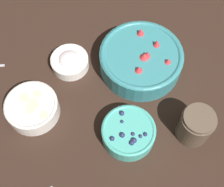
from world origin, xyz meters
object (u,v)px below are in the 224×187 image
object	(u,v)px
bowl_bananas	(32,107)
bowl_cream	(70,61)
jar_chocolate	(195,126)
bowl_blueberries	(128,132)
bowl_strawberries	(141,59)

from	to	relation	value
bowl_bananas	bowl_cream	size ratio (longest dim) A/B	1.29
jar_chocolate	bowl_blueberries	bearing A→B (deg)	161.39
bowl_cream	jar_chocolate	distance (m)	0.43
jar_chocolate	bowl_bananas	bearing A→B (deg)	149.59
bowl_cream	jar_chocolate	xyz separation A→B (m)	(0.25, -0.35, 0.02)
bowl_strawberries	bowl_cream	world-z (taller)	bowl_strawberries
bowl_blueberries	bowl_strawberries	bearing A→B (deg)	56.84
bowl_strawberries	jar_chocolate	distance (m)	0.27
bowl_bananas	jar_chocolate	bearing A→B (deg)	-30.41
bowl_strawberries	jar_chocolate	xyz separation A→B (m)	(0.04, -0.26, 0.01)
bowl_strawberries	bowl_cream	size ratio (longest dim) A/B	2.16
bowl_strawberries	jar_chocolate	world-z (taller)	jar_chocolate
jar_chocolate	bowl_cream	bearing A→B (deg)	125.24
bowl_strawberries	bowl_bananas	size ratio (longest dim) A/B	1.68
jar_chocolate	bowl_strawberries	bearing A→B (deg)	99.07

